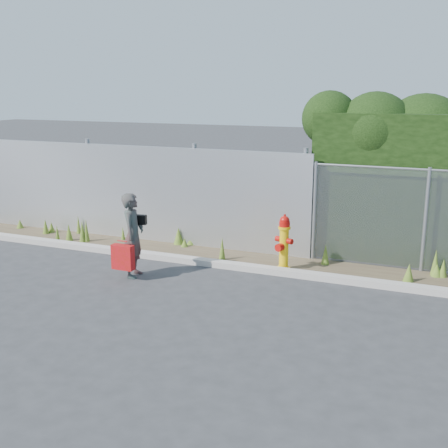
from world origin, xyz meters
The scene contains 8 objects.
ground centered at (0.00, 0.00, 0.00)m, with size 80.00×80.00×0.00m, color #323234.
curb centered at (0.00, 1.80, 0.06)m, with size 16.00×0.22×0.12m, color #A8A098.
weed_strip centered at (0.53, 2.44, 0.12)m, with size 16.00×1.33×0.55m.
corrugated_fence centered at (-3.25, 3.01, 1.10)m, with size 8.50×0.21×2.30m.
fire_hydrant centered at (0.69, 2.06, 0.55)m, with size 0.38×0.34×1.13m.
woman centered at (-1.85, 0.69, 0.80)m, with size 0.58×0.38×1.60m, color #0E5A51.
red_tote_bag centered at (-1.92, 0.41, 0.44)m, with size 0.42×0.16×0.55m.
black_shoulder_bag centered at (-1.80, 0.87, 1.07)m, with size 0.24×0.10×0.18m.
Camera 1 is at (3.54, -8.08, 3.54)m, focal length 45.00 mm.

